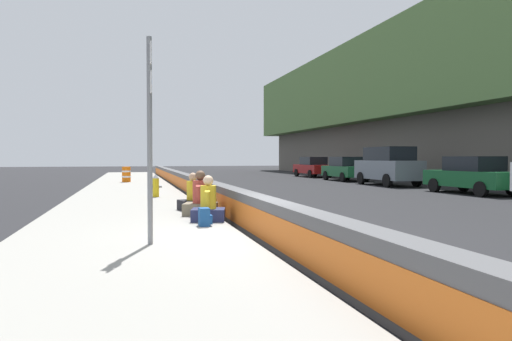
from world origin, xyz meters
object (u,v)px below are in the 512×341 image
(parked_car_fourth, at_px, (388,166))
(route_sign_post, at_px, (150,125))
(seated_person_middle, at_px, (200,201))
(seated_person_rear, at_px, (193,198))
(construction_barrel, at_px, (126,174))
(parked_car_far, at_px, (313,167))
(parked_car_midline, at_px, (345,169))
(backpack, at_px, (205,217))
(fire_hydrant, at_px, (156,185))
(seated_person_foreground, at_px, (208,207))
(parked_car_third, at_px, (472,175))

(parked_car_fourth, bearing_deg, route_sign_post, 137.40)
(seated_person_middle, bearing_deg, parked_car_fourth, -47.52)
(seated_person_rear, distance_m, construction_barrel, 16.19)
(seated_person_rear, bearing_deg, route_sign_post, 164.25)
(parked_car_far, bearing_deg, parked_car_midline, 178.51)
(seated_person_middle, xyz_separation_m, parked_car_fourth, (11.80, -12.89, 0.68))
(seated_person_rear, xyz_separation_m, parked_car_midline, (16.26, -13.01, 0.39))
(seated_person_rear, distance_m, parked_car_midline, 20.83)
(backpack, distance_m, parked_car_far, 29.03)
(route_sign_post, bearing_deg, backpack, -33.91)
(seated_person_rear, relative_size, parked_car_fourth, 0.22)
(fire_hydrant, height_order, seated_person_rear, seated_person_rear)
(parked_car_fourth, bearing_deg, parked_car_midline, -0.90)
(seated_person_rear, xyz_separation_m, backpack, (-3.13, 0.16, -0.14))
(parked_car_midline, distance_m, parked_car_far, 6.38)
(backpack, height_order, construction_barrel, construction_barrel)
(seated_person_foreground, xyz_separation_m, parked_car_far, (25.00, -13.13, 0.38))
(fire_hydrant, relative_size, parked_car_fourth, 0.18)
(seated_person_middle, distance_m, parked_car_midline, 21.76)
(seated_person_rear, distance_m, backpack, 3.14)
(parked_car_fourth, bearing_deg, seated_person_middle, 132.48)
(seated_person_foreground, bearing_deg, fire_hydrant, 6.92)
(seated_person_middle, height_order, parked_car_far, parked_car_far)
(seated_person_middle, bearing_deg, construction_barrel, 6.72)
(parked_car_third, bearing_deg, fire_hydrant, 87.44)
(seated_person_middle, bearing_deg, seated_person_rear, 1.52)
(backpack, bearing_deg, seated_person_foreground, -15.33)
(fire_hydrant, bearing_deg, construction_barrel, 6.02)
(backpack, bearing_deg, construction_barrel, 5.48)
(fire_hydrant, distance_m, seated_person_rear, 4.78)
(parked_car_third, distance_m, parked_car_far, 18.56)
(seated_person_middle, height_order, seated_person_rear, seated_person_middle)
(parked_car_fourth, height_order, parked_car_midline, parked_car_fourth)
(route_sign_post, relative_size, seated_person_rear, 3.34)
(route_sign_post, bearing_deg, parked_car_midline, -34.17)
(fire_hydrant, bearing_deg, parked_car_third, -92.56)
(fire_hydrant, xyz_separation_m, parked_car_fourth, (5.89, -13.73, 0.60))
(parked_car_fourth, xyz_separation_m, parked_car_midline, (5.66, -0.09, -0.32))
(seated_person_rear, bearing_deg, construction_barrel, 7.11)
(fire_hydrant, relative_size, backpack, 2.20)
(parked_car_third, relative_size, parked_car_fourth, 0.94)
(construction_barrel, bearing_deg, backpack, -174.52)
(fire_hydrant, height_order, parked_car_fourth, parked_car_fourth)
(backpack, bearing_deg, parked_car_far, -27.37)
(parked_car_fourth, bearing_deg, seated_person_foreground, 135.19)
(seated_person_rear, bearing_deg, fire_hydrant, 9.71)
(fire_hydrant, distance_m, construction_barrel, 11.42)
(seated_person_rear, bearing_deg, parked_car_midline, -38.66)
(fire_hydrant, distance_m, parked_car_midline, 18.01)
(route_sign_post, bearing_deg, parked_car_third, -58.19)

